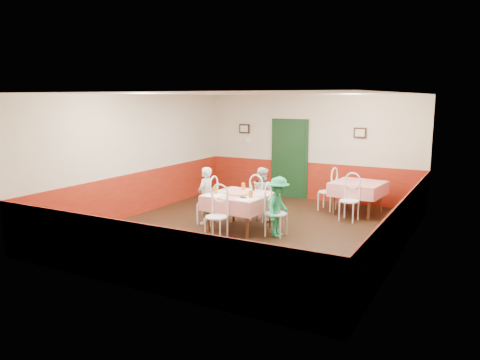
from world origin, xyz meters
The scene contains 39 objects.
floor centered at (0.00, 0.00, 0.00)m, with size 7.00×7.00×0.00m, color black.
ceiling centered at (0.00, 0.00, 2.80)m, with size 7.00×7.00×0.00m, color white.
back_wall centered at (0.00, 3.50, 1.40)m, with size 6.00×0.10×2.80m, color beige.
front_wall centered at (0.00, -3.50, 1.40)m, with size 6.00×0.10×2.80m, color beige.
left_wall centered at (-3.00, 0.00, 1.40)m, with size 0.10×7.00×2.80m, color beige.
right_wall centered at (3.00, 0.00, 1.40)m, with size 0.10×7.00×2.80m, color beige.
wainscot_back centered at (0.00, 3.48, 0.50)m, with size 6.00×0.03×1.00m, color maroon.
wainscot_front centered at (0.00, -3.48, 0.50)m, with size 6.00×0.03×1.00m, color maroon.
wainscot_left centered at (-2.98, 0.00, 0.50)m, with size 0.03×7.00×1.00m, color maroon.
wainscot_right centered at (2.98, 0.00, 0.50)m, with size 0.03×7.00×1.00m, color maroon.
door centered at (-0.60, 3.45, 1.05)m, with size 0.96×0.06×2.10m, color black.
picture_left centered at (-2.00, 3.45, 1.85)m, with size 0.32×0.03×0.26m, color black.
picture_right centered at (1.30, 3.45, 1.85)m, with size 0.32×0.03×0.26m, color black.
thermostat centered at (-1.90, 3.45, 1.50)m, with size 0.10×0.03×0.10m, color white.
main_table centered at (-0.25, -0.03, 0.38)m, with size 1.22×1.22×0.77m, color red.
second_table centered at (1.55, 2.50, 0.38)m, with size 1.12×1.12×0.77m, color red.
chair_left centered at (-1.10, 0.03, 0.45)m, with size 0.42×0.42×0.90m, color white, non-canonical shape.
chair_right centered at (0.60, -0.10, 0.45)m, with size 0.42×0.42×0.90m, color white, non-canonical shape.
chair_far centered at (-0.19, 0.82, 0.45)m, with size 0.42×0.42×0.90m, color white, non-canonical shape.
chair_near centered at (-0.32, -0.88, 0.45)m, with size 0.42×0.42×0.90m, color white, non-canonical shape.
chair_second_a centered at (0.80, 2.50, 0.45)m, with size 0.42×0.42×0.90m, color white, non-canonical shape.
chair_second_b centered at (1.55, 1.75, 0.45)m, with size 0.42×0.42×0.90m, color white, non-canonical shape.
pizza centered at (-0.28, -0.08, 0.78)m, with size 0.47×0.47×0.03m, color #B74723.
plate_left centered at (-0.69, -0.02, 0.77)m, with size 0.25×0.25×0.01m, color white.
plate_right centered at (0.17, -0.05, 0.77)m, with size 0.25×0.25×0.01m, color white.
plate_far centered at (-0.23, 0.40, 0.77)m, with size 0.25×0.25×0.01m, color white.
glass_a centered at (-0.69, -0.27, 0.83)m, with size 0.07×0.07×0.13m, color #BF7219.
glass_b centered at (0.14, -0.30, 0.83)m, with size 0.08×0.08×0.15m, color #BF7219.
glass_c centered at (-0.40, 0.39, 0.83)m, with size 0.08×0.08×0.15m, color #BF7219.
beer_bottle centered at (-0.14, 0.36, 0.86)m, with size 0.06×0.06×0.20m, color #381C0A.
shaker_a centered at (-0.69, -0.40, 0.81)m, with size 0.04×0.04×0.09m, color silver.
shaker_b centered at (-0.66, -0.49, 0.81)m, with size 0.04×0.04×0.09m, color silver.
shaker_c centered at (-0.73, -0.38, 0.81)m, with size 0.04×0.04×0.09m, color #B23319.
menu_left centered at (-0.64, -0.42, 0.76)m, with size 0.30×0.40×0.00m, color white.
menu_right centered at (0.11, -0.43, 0.76)m, with size 0.30×0.40×0.00m, color white.
wallet centered at (0.00, -0.36, 0.77)m, with size 0.11×0.09×0.02m, color black.
diner_left centered at (-1.15, 0.03, 0.62)m, with size 0.45×0.30×1.25m, color gray.
diner_far centered at (-0.19, 0.87, 0.60)m, with size 0.59×0.46×1.21m, color gray.
diner_right centered at (0.65, -0.10, 0.60)m, with size 0.77×0.44×1.20m, color gray.
Camera 1 is at (4.27, -8.36, 2.72)m, focal length 35.00 mm.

